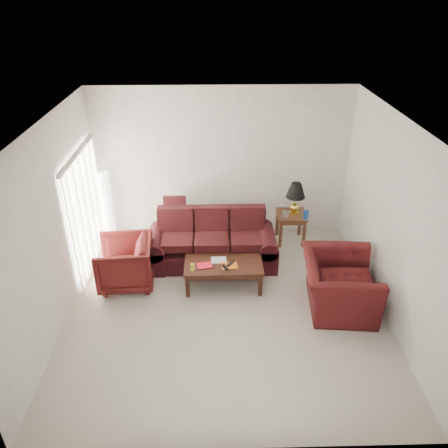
{
  "coord_description": "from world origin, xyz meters",
  "views": [
    {
      "loc": [
        -0.16,
        -5.57,
        4.64
      ],
      "look_at": [
        0.0,
        0.85,
        1.05
      ],
      "focal_mm": 35.0,
      "sensor_mm": 36.0,
      "label": 1
    }
  ],
  "objects_px": {
    "end_table": "(290,227)",
    "coffee_table": "(224,275)",
    "floor_lamp": "(108,206)",
    "armchair_right": "(339,284)",
    "armchair_left": "(125,263)",
    "sofa": "(212,240)"
  },
  "relations": [
    {
      "from": "end_table",
      "to": "coffee_table",
      "type": "relative_size",
      "value": 0.47
    },
    {
      "from": "floor_lamp",
      "to": "armchair_right",
      "type": "relative_size",
      "value": 1.13
    },
    {
      "from": "end_table",
      "to": "floor_lamp",
      "type": "xyz_separation_m",
      "value": [
        -3.64,
        0.19,
        0.42
      ]
    },
    {
      "from": "armchair_left",
      "to": "coffee_table",
      "type": "distance_m",
      "value": 1.7
    },
    {
      "from": "end_table",
      "to": "armchair_right",
      "type": "relative_size",
      "value": 0.48
    },
    {
      "from": "armchair_right",
      "to": "coffee_table",
      "type": "distance_m",
      "value": 1.91
    },
    {
      "from": "armchair_left",
      "to": "armchair_right",
      "type": "bearing_deg",
      "value": 74.61
    },
    {
      "from": "end_table",
      "to": "floor_lamp",
      "type": "distance_m",
      "value": 3.67
    },
    {
      "from": "armchair_right",
      "to": "coffee_table",
      "type": "bearing_deg",
      "value": 78.43
    },
    {
      "from": "sofa",
      "to": "floor_lamp",
      "type": "bearing_deg",
      "value": 161.7
    },
    {
      "from": "sofa",
      "to": "floor_lamp",
      "type": "height_order",
      "value": "floor_lamp"
    },
    {
      "from": "end_table",
      "to": "floor_lamp",
      "type": "relative_size",
      "value": 0.42
    },
    {
      "from": "armchair_right",
      "to": "sofa",
      "type": "bearing_deg",
      "value": 62.62
    },
    {
      "from": "sofa",
      "to": "coffee_table",
      "type": "relative_size",
      "value": 1.79
    },
    {
      "from": "sofa",
      "to": "armchair_left",
      "type": "height_order",
      "value": "sofa"
    },
    {
      "from": "floor_lamp",
      "to": "armchair_left",
      "type": "bearing_deg",
      "value": -69.57
    },
    {
      "from": "armchair_left",
      "to": "sofa",
      "type": "bearing_deg",
      "value": 108.3
    },
    {
      "from": "sofa",
      "to": "armchair_left",
      "type": "distance_m",
      "value": 1.61
    },
    {
      "from": "end_table",
      "to": "sofa",
      "type": "bearing_deg",
      "value": -154.99
    },
    {
      "from": "armchair_left",
      "to": "armchair_right",
      "type": "xyz_separation_m",
      "value": [
        3.5,
        -0.68,
        -0.0
      ]
    },
    {
      "from": "sofa",
      "to": "end_table",
      "type": "bearing_deg",
      "value": 30.98
    },
    {
      "from": "armchair_left",
      "to": "end_table",
      "type": "bearing_deg",
      "value": 109.5
    }
  ]
}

